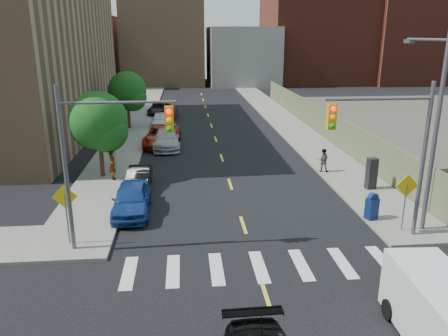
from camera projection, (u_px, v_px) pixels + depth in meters
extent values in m
plane|color=black|center=(278.00, 333.00, 13.48)|extent=(160.00, 160.00, 0.00)
cube|color=gray|center=(142.00, 110.00, 52.27)|extent=(3.50, 73.00, 0.15)
cube|color=gray|center=(269.00, 108.00, 53.63)|extent=(3.50, 73.00, 0.15)
cube|color=#6F704E|center=(317.00, 119.00, 40.60)|extent=(0.12, 44.00, 2.50)
cube|color=#592319|center=(72.00, 51.00, 76.40)|extent=(14.00, 18.00, 12.00)
cube|color=#8C6B4C|center=(164.00, 42.00, 79.27)|extent=(14.00, 16.00, 15.00)
cube|color=gray|center=(242.00, 56.00, 79.33)|extent=(12.00, 16.00, 10.00)
cube|color=#592319|center=(315.00, 39.00, 81.58)|extent=(18.00, 18.00, 16.00)
cube|color=#592319|center=(402.00, 33.00, 80.79)|extent=(14.00, 16.00, 18.00)
cylinder|color=#8C6B4C|center=(427.00, 4.00, 79.67)|extent=(1.80, 1.80, 28.00)
cylinder|color=#59595E|center=(66.00, 173.00, 17.50)|extent=(0.18, 0.18, 7.00)
cylinder|color=#59595E|center=(118.00, 103.00, 16.88)|extent=(4.50, 0.12, 0.12)
cube|color=#E5A50C|center=(169.00, 119.00, 17.25)|extent=(0.35, 0.30, 1.05)
cylinder|color=#59595E|center=(423.00, 163.00, 18.82)|extent=(0.18, 0.18, 7.00)
cylinder|color=#59595E|center=(379.00, 99.00, 17.80)|extent=(4.50, 0.12, 0.12)
cube|color=#E5A50C|center=(332.00, 117.00, 17.83)|extent=(0.35, 0.30, 1.05)
cylinder|color=#59595E|center=(435.00, 138.00, 19.06)|extent=(0.20, 0.20, 9.00)
cylinder|color=#59595E|center=(427.00, 40.00, 19.47)|extent=(0.12, 3.50, 0.12)
cube|color=#59595E|center=(409.00, 41.00, 21.03)|extent=(0.25, 0.60, 0.18)
cylinder|color=#59595E|center=(67.00, 221.00, 18.63)|extent=(0.06, 0.06, 2.40)
cube|color=yellow|center=(65.00, 197.00, 18.31)|extent=(1.06, 0.04, 1.06)
cylinder|color=#59595E|center=(404.00, 208.00, 19.95)|extent=(0.06, 0.06, 2.40)
cube|color=yellow|center=(407.00, 186.00, 19.62)|extent=(1.06, 0.04, 1.06)
cylinder|color=#59595E|center=(114.00, 145.00, 31.48)|extent=(0.06, 0.06, 2.40)
cube|color=yellow|center=(113.00, 130.00, 31.15)|extent=(1.06, 0.04, 1.06)
cylinder|color=#332114|center=(101.00, 158.00, 27.62)|extent=(0.28, 0.28, 2.64)
sphere|color=#124214|center=(98.00, 121.00, 26.91)|extent=(3.60, 3.60, 3.60)
sphere|color=#124214|center=(106.00, 131.00, 26.85)|extent=(2.64, 2.64, 2.64)
sphere|color=#124214|center=(94.00, 126.00, 27.38)|extent=(2.88, 2.88, 2.88)
cylinder|color=#332114|center=(129.00, 116.00, 41.89)|extent=(0.28, 0.28, 2.64)
sphere|color=#124214|center=(127.00, 91.00, 41.19)|extent=(3.60, 3.60, 3.60)
sphere|color=#124214|center=(133.00, 97.00, 41.12)|extent=(2.64, 2.64, 2.64)
sphere|color=#124214|center=(124.00, 94.00, 41.66)|extent=(2.88, 2.88, 2.88)
imported|color=navy|center=(132.00, 199.00, 22.28)|extent=(1.93, 4.59, 1.55)
imported|color=black|center=(139.00, 178.00, 26.03)|extent=(1.38, 3.74, 1.22)
imported|color=#A42610|center=(162.00, 136.00, 35.97)|extent=(3.17, 5.91, 1.58)
imported|color=#A7ABAE|center=(166.00, 139.00, 35.12)|extent=(2.34, 5.31, 1.52)
imported|color=silver|center=(161.00, 120.00, 43.01)|extent=(1.95, 4.40, 1.47)
imported|color=#41120D|center=(170.00, 113.00, 47.59)|extent=(1.59, 3.81, 1.23)
imported|color=black|center=(159.00, 109.00, 49.79)|extent=(2.72, 5.07, 1.35)
cube|color=white|center=(443.00, 317.00, 12.43)|extent=(2.02, 4.74, 1.97)
cube|color=black|center=(415.00, 275.00, 14.06)|extent=(1.71, 1.16, 0.81)
cylinder|color=black|center=(389.00, 310.00, 14.09)|extent=(0.28, 0.69, 0.68)
cylinder|color=black|center=(441.00, 308.00, 14.16)|extent=(0.28, 0.69, 0.68)
cube|color=navy|center=(372.00, 209.00, 21.29)|extent=(0.67, 0.59, 1.05)
cylinder|color=navy|center=(373.00, 198.00, 21.13)|extent=(0.60, 0.43, 0.54)
cube|color=black|center=(371.00, 173.00, 25.36)|extent=(0.61, 0.53, 1.85)
imported|color=gray|center=(113.00, 165.00, 26.95)|extent=(0.66, 0.81, 1.91)
imported|color=gray|center=(323.00, 160.00, 28.62)|extent=(0.90, 0.80, 1.54)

